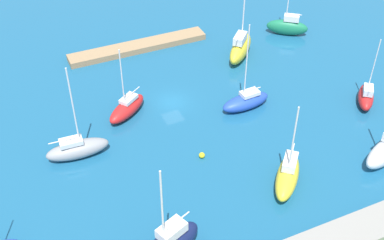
{
  "coord_description": "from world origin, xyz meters",
  "views": [
    {
      "loc": [
        18.74,
        47.76,
        37.69
      ],
      "look_at": [
        0.0,
        6.15,
        1.5
      ],
      "focal_mm": 46.28,
      "sensor_mm": 36.0,
      "label": 1
    }
  ],
  "objects_px": {
    "sailboat_yellow_near_pier": "(288,175)",
    "sailboat_yellow_far_north": "(240,48)",
    "pier_dock": "(138,47)",
    "sailboat_green_east_end": "(287,26)",
    "sailboat_blue_far_south": "(246,101)",
    "sailboat_red_center_basin": "(366,96)",
    "sailboat_red_lone_north": "(127,108)",
    "sailboat_gray_by_breakwater": "(77,149)",
    "mooring_buoy_yellow": "(202,155)"
  },
  "relations": [
    {
      "from": "sailboat_blue_far_south",
      "to": "mooring_buoy_yellow",
      "type": "height_order",
      "value": "sailboat_blue_far_south"
    },
    {
      "from": "pier_dock",
      "to": "sailboat_yellow_near_pier",
      "type": "relative_size",
      "value": 2.01
    },
    {
      "from": "sailboat_yellow_near_pier",
      "to": "sailboat_blue_far_south",
      "type": "bearing_deg",
      "value": -148.52
    },
    {
      "from": "sailboat_blue_far_south",
      "to": "sailboat_yellow_far_north",
      "type": "bearing_deg",
      "value": -119.18
    },
    {
      "from": "sailboat_red_lone_north",
      "to": "mooring_buoy_yellow",
      "type": "xyz_separation_m",
      "value": [
        -5.1,
        10.91,
        -0.69
      ]
    },
    {
      "from": "sailboat_gray_by_breakwater",
      "to": "sailboat_yellow_far_north",
      "type": "distance_m",
      "value": 29.02
    },
    {
      "from": "sailboat_red_lone_north",
      "to": "sailboat_red_center_basin",
      "type": "relative_size",
      "value": 1.04
    },
    {
      "from": "sailboat_gray_by_breakwater",
      "to": "sailboat_red_center_basin",
      "type": "distance_m",
      "value": 36.22
    },
    {
      "from": "sailboat_red_center_basin",
      "to": "sailboat_yellow_far_north",
      "type": "relative_size",
      "value": 0.69
    },
    {
      "from": "sailboat_yellow_far_north",
      "to": "pier_dock",
      "type": "bearing_deg",
      "value": 101.34
    },
    {
      "from": "sailboat_red_lone_north",
      "to": "pier_dock",
      "type": "bearing_deg",
      "value": -149.94
    },
    {
      "from": "sailboat_gray_by_breakwater",
      "to": "sailboat_red_center_basin",
      "type": "bearing_deg",
      "value": -5.28
    },
    {
      "from": "sailboat_blue_far_south",
      "to": "sailboat_green_east_end",
      "type": "bearing_deg",
      "value": -140.89
    },
    {
      "from": "sailboat_gray_by_breakwater",
      "to": "mooring_buoy_yellow",
      "type": "bearing_deg",
      "value": -22.21
    },
    {
      "from": "pier_dock",
      "to": "sailboat_gray_by_breakwater",
      "type": "distance_m",
      "value": 24.06
    },
    {
      "from": "sailboat_yellow_near_pier",
      "to": "sailboat_red_center_basin",
      "type": "relative_size",
      "value": 1.15
    },
    {
      "from": "sailboat_red_lone_north",
      "to": "sailboat_green_east_end",
      "type": "height_order",
      "value": "sailboat_green_east_end"
    },
    {
      "from": "sailboat_red_lone_north",
      "to": "sailboat_blue_far_south",
      "type": "bearing_deg",
      "value": 125.51
    },
    {
      "from": "sailboat_red_lone_north",
      "to": "sailboat_green_east_end",
      "type": "relative_size",
      "value": 0.82
    },
    {
      "from": "mooring_buoy_yellow",
      "to": "sailboat_yellow_far_north",
      "type": "bearing_deg",
      "value": -129.55
    },
    {
      "from": "sailboat_gray_by_breakwater",
      "to": "sailboat_yellow_far_north",
      "type": "relative_size",
      "value": 0.88
    },
    {
      "from": "mooring_buoy_yellow",
      "to": "sailboat_yellow_near_pier",
      "type": "bearing_deg",
      "value": 131.03
    },
    {
      "from": "pier_dock",
      "to": "sailboat_red_center_basin",
      "type": "height_order",
      "value": "sailboat_red_center_basin"
    },
    {
      "from": "sailboat_blue_far_south",
      "to": "sailboat_yellow_near_pier",
      "type": "distance_m",
      "value": 13.71
    },
    {
      "from": "pier_dock",
      "to": "sailboat_blue_far_south",
      "type": "distance_m",
      "value": 20.75
    },
    {
      "from": "sailboat_yellow_near_pier",
      "to": "sailboat_yellow_far_north",
      "type": "height_order",
      "value": "sailboat_yellow_far_north"
    },
    {
      "from": "sailboat_gray_by_breakwater",
      "to": "sailboat_yellow_far_north",
      "type": "bearing_deg",
      "value": 25.93
    },
    {
      "from": "sailboat_green_east_end",
      "to": "sailboat_red_center_basin",
      "type": "height_order",
      "value": "sailboat_green_east_end"
    },
    {
      "from": "sailboat_green_east_end",
      "to": "mooring_buoy_yellow",
      "type": "relative_size",
      "value": 17.08
    },
    {
      "from": "sailboat_red_lone_north",
      "to": "sailboat_gray_by_breakwater",
      "type": "xyz_separation_m",
      "value": [
        7.43,
        5.01,
        0.09
      ]
    },
    {
      "from": "sailboat_yellow_near_pier",
      "to": "sailboat_green_east_end",
      "type": "xyz_separation_m",
      "value": [
        -17.83,
        -27.69,
        0.09
      ]
    },
    {
      "from": "pier_dock",
      "to": "sailboat_green_east_end",
      "type": "xyz_separation_m",
      "value": [
        -22.76,
        5.13,
        0.92
      ]
    },
    {
      "from": "sailboat_red_lone_north",
      "to": "sailboat_gray_by_breakwater",
      "type": "relative_size",
      "value": 0.82
    },
    {
      "from": "sailboat_yellow_far_north",
      "to": "mooring_buoy_yellow",
      "type": "xyz_separation_m",
      "value": [
        14.2,
        17.19,
        -1.31
      ]
    },
    {
      "from": "mooring_buoy_yellow",
      "to": "sailboat_gray_by_breakwater",
      "type": "bearing_deg",
      "value": -25.23
    },
    {
      "from": "sailboat_yellow_near_pier",
      "to": "sailboat_yellow_far_north",
      "type": "distance_m",
      "value": 25.76
    },
    {
      "from": "sailboat_blue_far_south",
      "to": "sailboat_gray_by_breakwater",
      "type": "xyz_separation_m",
      "value": [
        21.48,
        0.22,
        0.08
      ]
    },
    {
      "from": "sailboat_green_east_end",
      "to": "sailboat_yellow_far_north",
      "type": "height_order",
      "value": "sailboat_yellow_far_north"
    },
    {
      "from": "pier_dock",
      "to": "sailboat_yellow_near_pier",
      "type": "height_order",
      "value": "sailboat_yellow_near_pier"
    },
    {
      "from": "sailboat_green_east_end",
      "to": "sailboat_yellow_far_north",
      "type": "distance_m",
      "value": 10.52
    },
    {
      "from": "sailboat_yellow_near_pier",
      "to": "pier_dock",
      "type": "bearing_deg",
      "value": -129.22
    },
    {
      "from": "sailboat_green_east_end",
      "to": "pier_dock",
      "type": "bearing_deg",
      "value": 24.55
    },
    {
      "from": "sailboat_blue_far_south",
      "to": "sailboat_yellow_near_pier",
      "type": "bearing_deg",
      "value": 75.41
    },
    {
      "from": "pier_dock",
      "to": "sailboat_red_center_basin",
      "type": "xyz_separation_m",
      "value": [
        -21.85,
        24.79,
        0.67
      ]
    },
    {
      "from": "mooring_buoy_yellow",
      "to": "sailboat_green_east_end",
      "type": "bearing_deg",
      "value": -139.99
    },
    {
      "from": "sailboat_yellow_near_pier",
      "to": "sailboat_red_center_basin",
      "type": "height_order",
      "value": "sailboat_yellow_near_pier"
    },
    {
      "from": "sailboat_yellow_near_pier",
      "to": "mooring_buoy_yellow",
      "type": "xyz_separation_m",
      "value": [
        6.4,
        -7.35,
        -0.94
      ]
    },
    {
      "from": "sailboat_yellow_far_north",
      "to": "mooring_buoy_yellow",
      "type": "height_order",
      "value": "sailboat_yellow_far_north"
    },
    {
      "from": "sailboat_red_lone_north",
      "to": "sailboat_green_east_end",
      "type": "xyz_separation_m",
      "value": [
        -29.32,
        -9.43,
        0.34
      ]
    },
    {
      "from": "sailboat_blue_far_south",
      "to": "sailboat_green_east_end",
      "type": "xyz_separation_m",
      "value": [
        -15.28,
        -14.22,
        0.33
      ]
    }
  ]
}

